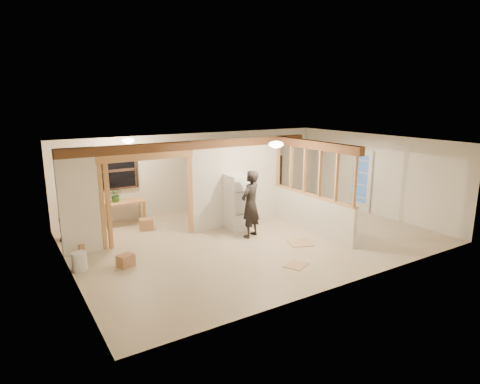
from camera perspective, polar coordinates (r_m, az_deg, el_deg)
floor at (r=10.66m, az=1.97°, el=-6.44°), size 9.00×6.50×0.01m
ceiling at (r=10.10m, az=2.08°, el=7.08°), size 9.00×6.50×0.01m
wall_back at (r=13.08m, az=-5.93°, el=2.87°), size 9.00×0.01×2.50m
wall_front at (r=7.91m, az=15.27°, el=-4.35°), size 9.00×0.01×2.50m
wall_left at (r=8.72m, az=-23.41°, el=-3.36°), size 0.01×6.50×2.50m
wall_right at (r=13.30m, az=18.37°, el=2.44°), size 0.01×6.50×2.50m
partition_left_stub at (r=9.94m, az=-21.93°, el=-1.30°), size 0.90×0.12×2.50m
partition_center at (r=11.40m, az=-0.50°, el=1.42°), size 2.80×0.12×2.50m
doorway_frame at (r=10.36m, az=-12.88°, el=-0.97°), size 2.46×0.14×2.20m
header_beam_back at (r=10.66m, az=-6.07°, el=6.68°), size 7.00×0.18×0.22m
header_beam_right at (r=10.78m, az=10.41°, el=6.61°), size 0.18×3.30×0.22m
pony_wall at (r=11.15m, az=10.01°, el=-3.03°), size 0.12×3.20×1.00m
stud_partition at (r=10.89m, az=10.25°, el=2.85°), size 0.14×3.20×1.32m
window_back at (r=12.06m, az=-16.97°, el=2.95°), size 1.12×0.10×1.10m
french_door at (r=13.54m, az=16.79°, el=1.65°), size 0.12×0.86×2.00m
ceiling_dome_main at (r=9.87m, az=5.17°, el=6.78°), size 0.36×0.36×0.16m
ceiling_dome_util at (r=11.13m, az=-15.61°, el=7.07°), size 0.32×0.32×0.14m
hanging_bulb at (r=10.66m, az=-11.85°, el=5.39°), size 0.07×0.07×0.07m
refrigerator at (r=11.12m, az=-0.22°, el=-1.42°), size 0.63×0.62×1.54m
woman at (r=10.44m, az=1.50°, el=-1.71°), size 0.77×0.65×1.78m
work_table at (r=12.03m, az=-16.06°, el=-2.89°), size 1.12×0.57×0.70m
potted_plant at (r=11.91m, az=-17.29°, el=-0.37°), size 0.47×0.44×0.41m
shop_vac at (r=11.27m, az=-23.17°, el=-4.73°), size 0.56×0.56×0.62m
bookshelf at (r=14.40m, az=4.40°, el=2.00°), size 0.79×0.26×1.59m
bucket at (r=9.27m, az=-21.86°, el=-9.14°), size 0.37×0.37×0.40m
box_util_a at (r=11.49m, az=-13.20°, el=-4.48°), size 0.43×0.39×0.31m
box_util_b at (r=10.31m, az=-21.58°, el=-7.33°), size 0.34×0.34×0.24m
box_front at (r=9.17m, az=-15.94°, el=-9.36°), size 0.41×0.37×0.27m
floor_panel_near at (r=10.33m, az=8.57°, el=-7.15°), size 0.74×0.74×0.02m
floor_panel_far at (r=9.01m, az=8.02°, el=-10.25°), size 0.62×0.57×0.02m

